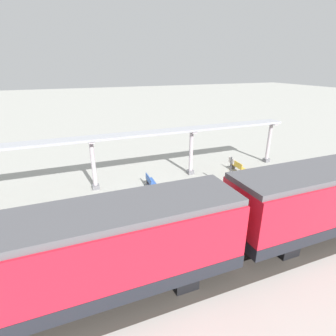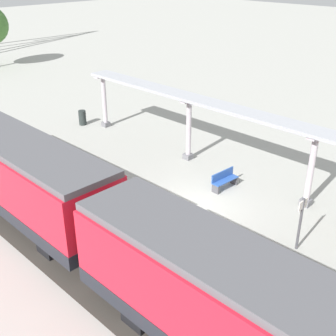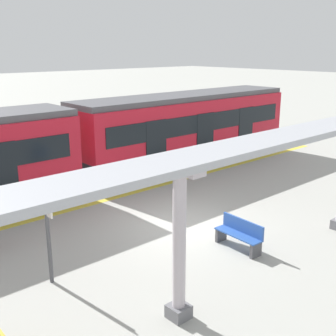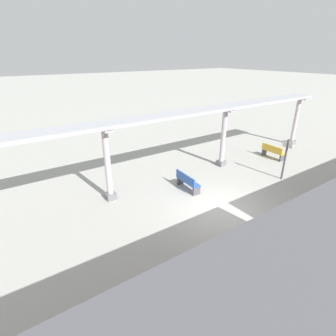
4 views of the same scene
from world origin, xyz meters
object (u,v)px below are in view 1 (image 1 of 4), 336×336
(canopy_pillar_second, at_px, (191,152))
(platform_info_sign, at_px, (231,169))
(canopy_pillar_third, at_px, (93,165))
(passenger_waiting_near_edge, at_px, (263,189))
(bench_mid_platform, at_px, (237,166))
(bench_near_end, at_px, (151,182))
(train_far_carriage, at_px, (69,260))
(canopy_pillar_nearest, at_px, (269,142))

(canopy_pillar_second, height_order, platform_info_sign, canopy_pillar_second)
(canopy_pillar_third, bearing_deg, platform_info_sign, -110.67)
(canopy_pillar_third, bearing_deg, passenger_waiting_near_edge, -123.48)
(canopy_pillar_third, relative_size, passenger_waiting_near_edge, 2.06)
(canopy_pillar_second, xyz_separation_m, passenger_waiting_near_edge, (-5.87, -1.81, -0.69))
(bench_mid_platform, bearing_deg, platform_info_sign, 134.74)
(canopy_pillar_second, relative_size, bench_near_end, 2.24)
(canopy_pillar_third, bearing_deg, train_far_carriage, 168.23)
(bench_mid_platform, xyz_separation_m, platform_info_sign, (-2.19, 2.21, 0.89))
(bench_near_end, height_order, passenger_waiting_near_edge, passenger_waiting_near_edge)
(bench_near_end, bearing_deg, canopy_pillar_nearest, -83.31)
(passenger_waiting_near_edge, bearing_deg, canopy_pillar_second, 17.14)
(canopy_pillar_nearest, relative_size, platform_info_sign, 1.55)
(train_far_carriage, bearing_deg, platform_info_sign, -60.26)
(bench_mid_platform, bearing_deg, passenger_waiting_near_edge, 160.34)
(train_far_carriage, height_order, canopy_pillar_nearest, train_far_carriage)
(bench_near_end, bearing_deg, canopy_pillar_second, -70.53)
(platform_info_sign, bearing_deg, canopy_pillar_second, 23.01)
(passenger_waiting_near_edge, bearing_deg, platform_info_sign, 9.74)
(canopy_pillar_nearest, xyz_separation_m, bench_mid_platform, (-0.99, 3.70, -1.28))
(bench_near_end, distance_m, passenger_waiting_near_edge, 7.13)
(platform_info_sign, distance_m, passenger_waiting_near_edge, 2.75)
(bench_mid_platform, bearing_deg, bench_near_end, 92.31)
(canopy_pillar_nearest, bearing_deg, canopy_pillar_third, 90.00)
(bench_mid_platform, bearing_deg, canopy_pillar_third, 84.70)
(canopy_pillar_second, relative_size, platform_info_sign, 1.55)
(train_far_carriage, bearing_deg, canopy_pillar_nearest, -60.80)
(platform_info_sign, bearing_deg, bench_mid_platform, -45.26)
(canopy_pillar_third, xyz_separation_m, bench_mid_platform, (-0.99, -10.63, -1.28))
(canopy_pillar_nearest, xyz_separation_m, canopy_pillar_third, (0.00, 14.33, 0.00))
(canopy_pillar_second, bearing_deg, platform_info_sign, -156.99)
(train_far_carriage, xyz_separation_m, bench_near_end, (7.79, -5.35, -1.39))
(bench_mid_platform, bearing_deg, train_far_carriage, 122.84)
(canopy_pillar_nearest, height_order, passenger_waiting_near_edge, canopy_pillar_nearest)
(canopy_pillar_third, distance_m, bench_near_end, 3.91)
(bench_mid_platform, relative_size, platform_info_sign, 0.69)
(bench_mid_platform, distance_m, platform_info_sign, 3.23)
(train_far_carriage, distance_m, canopy_pillar_second, 12.74)
(canopy_pillar_second, bearing_deg, canopy_pillar_third, 90.00)
(canopy_pillar_second, height_order, bench_mid_platform, canopy_pillar_second)
(canopy_pillar_nearest, bearing_deg, bench_mid_platform, 104.91)
(canopy_pillar_third, xyz_separation_m, passenger_waiting_near_edge, (-5.87, -8.88, -0.69))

